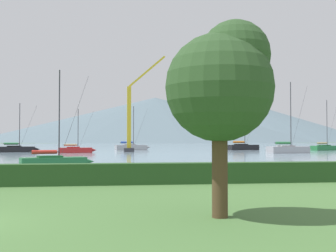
{
  "coord_description": "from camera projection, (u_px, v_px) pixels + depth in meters",
  "views": [
    {
      "loc": [
        4.89,
        -13.89,
        2.58
      ],
      "look_at": [
        14.74,
        56.19,
        4.73
      ],
      "focal_mm": 46.36,
      "sensor_mm": 36.0,
      "label": 1
    }
  ],
  "objects": [
    {
      "name": "sailboat_slip_11",
      "position": [
        131.0,
        147.0,
        103.28
      ],
      "size": [
        8.75,
        3.95,
        10.46
      ],
      "rotation": [
        0.0,
        0.0,
        0.2
      ],
      "color": "#9E9EA3",
      "rests_on": "harbor_water"
    },
    {
      "name": "distant_hill_east_ridge",
      "position": [
        239.0,
        121.0,
        434.93
      ],
      "size": [
        252.83,
        252.83,
        41.19
      ],
      "primitive_type": "cone",
      "color": "slate",
      "rests_on": "ground_plane"
    },
    {
      "name": "sailboat_slip_9",
      "position": [
        17.0,
        149.0,
        85.84
      ],
      "size": [
        8.11,
        2.83,
        9.75
      ],
      "rotation": [
        0.0,
        0.0,
        0.07
      ],
      "color": "black",
      "rests_on": "harbor_water"
    },
    {
      "name": "sailboat_slip_4",
      "position": [
        76.0,
        150.0,
        81.42
      ],
      "size": [
        7.26,
        3.04,
        8.28
      ],
      "rotation": [
        0.0,
        0.0,
        0.16
      ],
      "color": "red",
      "rests_on": "harbor_water"
    },
    {
      "name": "hedge_line",
      "position": [
        18.0,
        175.0,
        23.9
      ],
      "size": [
        80.0,
        1.2,
        1.2
      ],
      "primitive_type": "cube",
      "color": "#284C23",
      "rests_on": "ground_plane"
    },
    {
      "name": "sailboat_slip_1",
      "position": [
        243.0,
        147.0,
        103.6
      ],
      "size": [
        9.09,
        4.73,
        9.76
      ],
      "rotation": [
        0.0,
        0.0,
        0.29
      ],
      "color": "black",
      "rests_on": "harbor_water"
    },
    {
      "name": "distant_hill_west_ridge",
      "position": [
        155.0,
        120.0,
        435.36
      ],
      "size": [
        345.94,
        345.94,
        44.33
      ],
      "primitive_type": "cone",
      "color": "slate",
      "rests_on": "ground_plane"
    },
    {
      "name": "park_tree",
      "position": [
        223.0,
        82.0,
        14.42
      ],
      "size": [
        3.63,
        3.63,
        6.58
      ],
      "color": "#4C3823",
      "rests_on": "ground_plane"
    },
    {
      "name": "sailboat_slip_2",
      "position": [
        54.0,
        161.0,
        39.63
      ],
      "size": [
        6.8,
        3.65,
        8.98
      ],
      "rotation": [
        0.0,
        0.0,
        0.31
      ],
      "color": "#236B38",
      "rests_on": "harbor_water"
    },
    {
      "name": "sailboat_slip_10",
      "position": [
        326.0,
        147.0,
        99.32
      ],
      "size": [
        8.04,
        4.05,
        11.57
      ],
      "rotation": [
        0.0,
        0.0,
        0.27
      ],
      "color": "#236B38",
      "rests_on": "harbor_water"
    },
    {
      "name": "dock_crane",
      "position": [
        131.0,
        121.0,
        87.51
      ],
      "size": [
        8.38,
        2.0,
        19.68
      ],
      "color": "#333338",
      "rests_on": "ground_plane"
    },
    {
      "name": "sailboat_slip_3",
      "position": [
        289.0,
        149.0,
        79.73
      ],
      "size": [
        9.12,
        3.94,
        13.18
      ],
      "rotation": [
        0.0,
        0.0,
        0.17
      ],
      "color": "#9E9EA3",
      "rests_on": "harbor_water"
    },
    {
      "name": "harbor_water",
      "position": [
        93.0,
        147.0,
        148.6
      ],
      "size": [
        320.0,
        246.0,
        0.0
      ],
      "primitive_type": "cube",
      "color": "gray",
      "rests_on": "ground_plane"
    }
  ]
}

